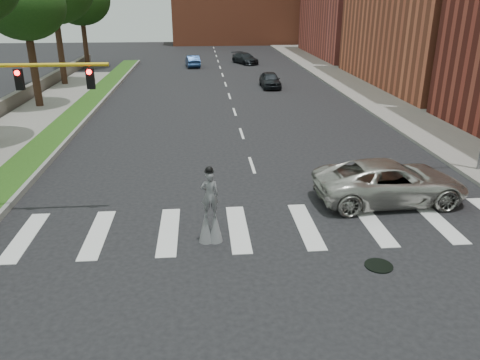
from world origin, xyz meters
TOP-DOWN VIEW (x-y plane):
  - ground_plane at (0.00, 0.00)m, footprint 160.00×160.00m
  - grass_median at (-11.50, 20.00)m, footprint 2.00×60.00m
  - median_curb at (-10.45, 20.00)m, footprint 0.20×60.00m
  - sidewalk_right at (12.50, 25.00)m, footprint 5.00×90.00m
  - stone_wall at (-17.00, 22.00)m, footprint 0.50×56.00m
  - manhole at (3.00, -2.00)m, footprint 0.90×0.90m
  - traffic_signal at (-9.78, 3.00)m, footprint 5.30×0.23m
  - stilt_performer at (-2.32, 0.13)m, footprint 0.84×0.53m
  - suv_crossing at (5.26, 3.00)m, footprint 6.41×3.16m
  - car_near at (4.12, 29.85)m, footprint 1.75×4.28m
  - car_mid at (-3.33, 44.79)m, footprint 1.96×4.42m
  - car_far at (3.37, 47.07)m, footprint 3.60×5.09m
  - tree_3 at (-15.02, 22.67)m, footprint 5.82×5.82m
  - tree_5 at (-16.11, 45.05)m, footprint 6.87×6.87m

SIDE VIEW (x-z plane):
  - ground_plane at x=0.00m, z-range 0.00..0.00m
  - manhole at x=3.00m, z-range 0.00..0.04m
  - sidewalk_right at x=12.50m, z-range 0.00..0.18m
  - grass_median at x=-11.50m, z-range 0.00..0.25m
  - median_curb at x=-10.45m, z-range 0.00..0.28m
  - stone_wall at x=-17.00m, z-range 0.00..1.10m
  - car_far at x=3.37m, z-range 0.00..1.37m
  - car_mid at x=-3.33m, z-range 0.00..1.41m
  - car_near at x=4.12m, z-range 0.00..1.45m
  - suv_crossing at x=5.26m, z-range 0.00..1.75m
  - stilt_performer at x=-2.32m, z-range -0.32..2.49m
  - traffic_signal at x=-9.78m, z-range 1.05..7.25m
  - tree_3 at x=-15.02m, z-range 2.47..12.44m
  - tree_5 at x=-16.11m, z-range 2.41..13.14m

